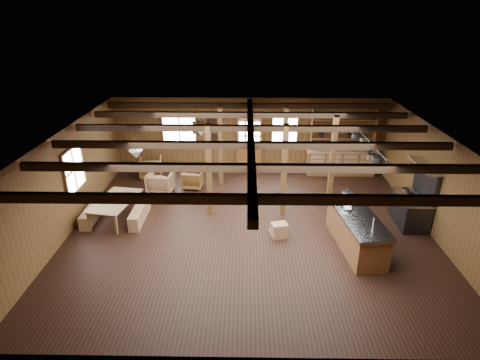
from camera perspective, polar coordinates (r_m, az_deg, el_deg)
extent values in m
cube|color=black|center=(11.43, 1.39, -7.12)|extent=(10.00, 9.00, 0.02)
cube|color=black|center=(10.29, 1.54, 6.54)|extent=(10.00, 9.00, 0.02)
cube|color=brown|center=(11.84, -23.56, -0.43)|extent=(0.02, 9.00, 2.80)
cube|color=brown|center=(11.94, 26.28, -0.75)|extent=(0.02, 9.00, 2.80)
cube|color=brown|center=(15.01, 1.34, 6.38)|extent=(10.00, 0.02, 2.80)
cube|color=brown|center=(6.91, 1.73, -16.07)|extent=(10.00, 0.02, 2.80)
cube|color=black|center=(7.07, 1.76, -2.74)|extent=(9.80, 0.12, 0.18)
cube|color=black|center=(8.44, 1.64, 1.75)|extent=(9.80, 0.12, 0.18)
cube|color=black|center=(9.85, 1.56, 4.97)|extent=(9.80, 0.12, 0.18)
cube|color=black|center=(11.29, 1.49, 7.38)|extent=(9.80, 0.12, 0.18)
cube|color=black|center=(12.73, 1.44, 9.24)|extent=(9.80, 0.12, 0.18)
cube|color=black|center=(14.00, 1.41, 10.54)|extent=(9.80, 0.12, 0.18)
cube|color=black|center=(10.33, 1.53, 5.85)|extent=(0.18, 8.82, 0.18)
cube|color=#462B14|center=(11.75, -4.43, 1.38)|extent=(0.15, 0.15, 2.80)
cube|color=#462B14|center=(13.80, -2.80, 4.80)|extent=(0.15, 0.15, 2.80)
cube|color=#462B14|center=(11.76, 6.31, 1.31)|extent=(0.15, 0.15, 2.80)
cube|color=#462B14|center=(13.83, 6.37, 4.73)|extent=(0.15, 0.15, 2.80)
cube|color=#462B14|center=(12.92, 13.02, 2.90)|extent=(0.15, 0.15, 2.80)
cube|color=brown|center=(15.23, 1.32, 3.26)|extent=(0.90, 0.06, 1.10)
cube|color=#462B14|center=(15.07, -0.50, 5.05)|extent=(0.06, 0.08, 2.10)
cube|color=#462B14|center=(15.07, 3.16, 5.03)|extent=(0.06, 0.08, 2.10)
cube|color=#462B14|center=(14.76, 1.37, 8.99)|extent=(1.02, 0.08, 0.06)
cube|color=white|center=(14.91, 1.35, 6.86)|extent=(0.84, 0.02, 0.90)
cube|color=white|center=(15.11, -8.63, 7.03)|extent=(1.20, 0.02, 1.20)
cube|color=#462B14|center=(15.11, -8.63, 7.03)|extent=(1.32, 0.06, 1.32)
cube|color=white|center=(14.98, 6.37, 7.00)|extent=(0.90, 0.02, 1.20)
cube|color=#462B14|center=(14.98, 6.37, 7.00)|extent=(1.02, 0.06, 1.32)
cube|color=white|center=(12.17, -22.60, 1.38)|extent=(0.02, 1.20, 1.20)
cube|color=#462B14|center=(12.17, -22.60, 1.38)|extent=(0.14, 1.24, 1.32)
cube|color=beige|center=(14.90, -3.69, 7.81)|extent=(0.50, 0.03, 0.40)
cube|color=black|center=(14.89, -3.69, 7.80)|extent=(0.55, 0.02, 0.45)
cube|color=beige|center=(14.99, -5.99, 7.42)|extent=(0.35, 0.03, 0.45)
cube|color=black|center=(14.98, -5.99, 7.41)|extent=(0.40, 0.02, 0.50)
cube|color=beige|center=(15.04, -3.64, 5.97)|extent=(0.40, 0.03, 0.30)
cube|color=black|center=(15.03, -3.65, 5.96)|extent=(0.45, 0.02, 0.35)
cube|color=brown|center=(15.43, 14.05, 2.42)|extent=(2.50, 0.55, 0.90)
cube|color=#956A44|center=(15.26, 14.24, 4.07)|extent=(2.55, 0.60, 0.06)
cube|color=brown|center=(15.18, 14.36, 5.84)|extent=(2.30, 0.35, 0.04)
cube|color=brown|center=(15.08, 14.49, 7.10)|extent=(2.30, 0.35, 0.04)
cube|color=brown|center=(14.99, 14.63, 8.38)|extent=(2.30, 0.35, 0.04)
cube|color=brown|center=(14.85, 10.14, 7.24)|extent=(0.04, 0.35, 1.40)
cube|color=brown|center=(15.39, 18.69, 6.93)|extent=(0.04, 0.35, 1.40)
cylinder|color=#2B2B2D|center=(10.75, -14.74, 5.21)|extent=(0.02, 0.02, 0.45)
cone|color=white|center=(10.86, -14.56, 3.58)|extent=(0.36, 0.36, 0.22)
cylinder|color=#2B2B2D|center=(12.35, -5.59, 8.19)|extent=(0.02, 0.02, 0.45)
cone|color=white|center=(12.44, -5.53, 6.75)|extent=(0.36, 0.36, 0.22)
cylinder|color=#2B2B2D|center=(11.13, 17.88, 5.32)|extent=(0.04, 3.00, 0.04)
cylinder|color=#2B2B2D|center=(9.94, 19.69, 2.38)|extent=(0.01, 0.01, 0.18)
cylinder|color=silver|center=(9.99, 19.57, 1.52)|extent=(0.22, 0.22, 0.14)
cylinder|color=#2B2B2D|center=(10.43, 19.14, 3.50)|extent=(0.01, 0.01, 0.16)
cylinder|color=#2B2B2D|center=(10.48, 19.03, 2.74)|extent=(0.27, 0.27, 0.14)
cylinder|color=#2B2B2D|center=(10.94, 18.40, 4.19)|extent=(0.01, 0.01, 0.27)
cylinder|color=silver|center=(11.01, 18.27, 3.17)|extent=(0.27, 0.27, 0.14)
cylinder|color=#2B2B2D|center=(11.44, 17.84, 5.20)|extent=(0.01, 0.01, 0.22)
cylinder|color=#2B2B2D|center=(11.49, 17.73, 4.34)|extent=(0.27, 0.27, 0.14)
cylinder|color=#2B2B2D|center=(11.92, 17.22, 6.16)|extent=(0.01, 0.01, 0.16)
cylinder|color=silver|center=(11.97, 17.14, 5.48)|extent=(0.20, 0.20, 0.14)
cylinder|color=#2B2B2D|center=(12.41, 16.32, 6.80)|extent=(0.01, 0.01, 0.21)
cylinder|color=#2B2B2D|center=(12.46, 16.22, 6.02)|extent=(0.26, 0.26, 0.14)
cube|color=brown|center=(10.87, 16.15, -7.20)|extent=(1.08, 2.48, 0.86)
cube|color=silver|center=(10.64, 16.43, -5.01)|extent=(1.17, 2.59, 0.08)
cylinder|color=#2B2B2D|center=(10.14, 17.26, -6.62)|extent=(0.44, 0.44, 0.06)
cylinder|color=silver|center=(10.13, 18.46, -5.85)|extent=(0.03, 0.03, 0.30)
cube|color=#956A44|center=(11.04, 5.61, -7.13)|extent=(0.53, 0.43, 0.41)
cube|color=#2B2B2D|center=(12.55, 22.95, -3.98)|extent=(0.74, 1.38, 0.83)
cube|color=silver|center=(12.37, 23.26, -2.19)|extent=(0.76, 1.40, 0.04)
cube|color=#2B2B2D|center=(12.31, 25.00, -0.13)|extent=(0.12, 1.38, 0.92)
cube|color=silver|center=(12.10, 24.84, 1.88)|extent=(0.40, 1.47, 0.05)
imported|color=olive|center=(12.35, -17.06, -4.06)|extent=(1.29, 1.93, 0.63)
cube|color=#956A44|center=(12.65, -20.25, -4.40)|extent=(0.28, 1.48, 0.41)
cube|color=#956A44|center=(12.21, -14.07, -4.55)|extent=(0.29, 1.56, 0.43)
imported|color=brown|center=(15.09, -12.55, 1.75)|extent=(0.90, 0.92, 0.74)
imported|color=brown|center=(13.95, -6.74, 0.12)|extent=(0.74, 0.76, 0.63)
imported|color=olive|center=(13.70, -11.22, -0.38)|extent=(0.89, 0.91, 0.75)
cylinder|color=silver|center=(11.44, 15.11, -2.03)|extent=(0.33, 0.33, 0.20)
imported|color=silver|center=(10.81, 14.85, -3.92)|extent=(0.31, 0.31, 0.07)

